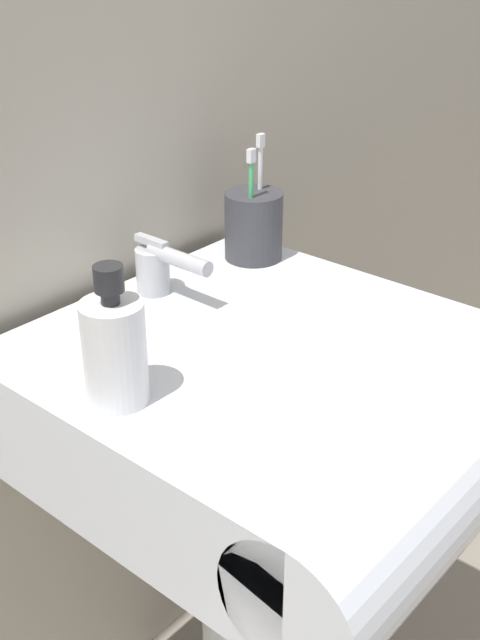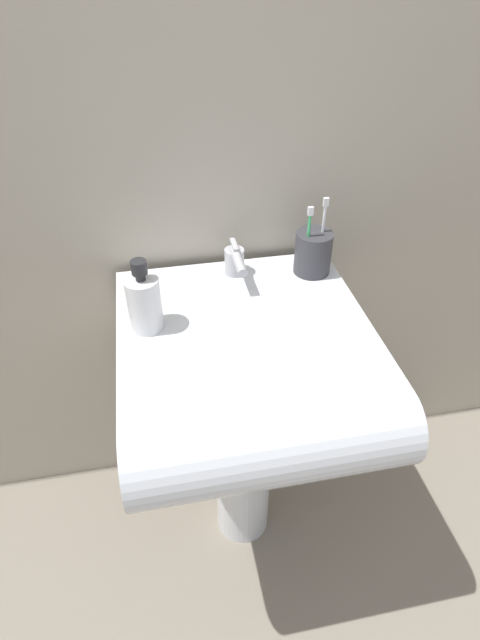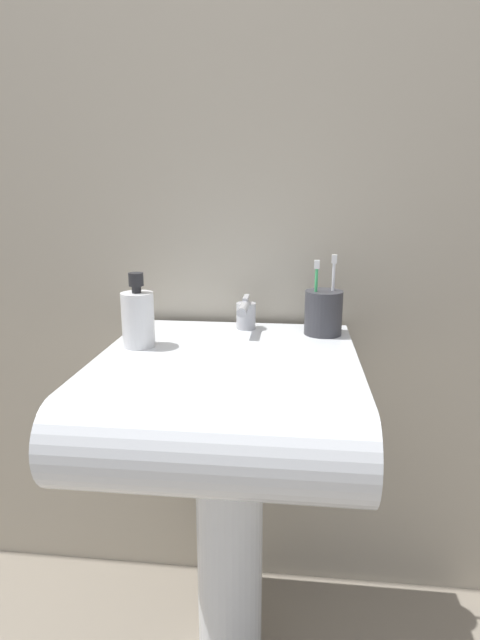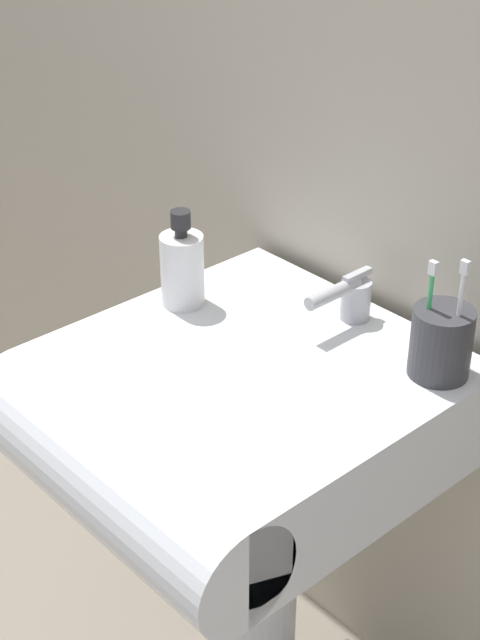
% 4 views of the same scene
% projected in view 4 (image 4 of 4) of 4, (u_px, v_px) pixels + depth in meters
% --- Properties ---
extents(wall_back, '(5.00, 0.05, 2.40)m').
position_uv_depth(wall_back, '(411.00, 41.00, 1.41)').
color(wall_back, '#B7AD99').
rests_on(wall_back, ground).
extents(sink_pedestal, '(0.15, 0.15, 0.62)m').
position_uv_depth(sink_pedestal, '(253.00, 588.00, 1.69)').
color(sink_pedestal, white).
rests_on(sink_pedestal, ground).
extents(sink_basin, '(0.54, 0.59, 0.16)m').
position_uv_depth(sink_basin, '(224.00, 419.00, 1.46)').
color(sink_basin, white).
rests_on(sink_basin, sink_pedestal).
extents(faucet, '(0.05, 0.13, 0.08)m').
position_uv_depth(faucet, '(350.00, 297.00, 1.53)').
color(faucet, '#B7B7BC').
rests_on(faucet, sink_basin).
extents(toothbrush_cup, '(0.09, 0.09, 0.19)m').
position_uv_depth(toothbrush_cup, '(441.00, 342.00, 1.39)').
color(toothbrush_cup, '#38383D').
rests_on(toothbrush_cup, sink_basin).
extents(soap_bottle, '(0.07, 0.07, 0.16)m').
position_uv_depth(soap_bottle, '(182.00, 268.00, 1.56)').
color(soap_bottle, white).
rests_on(soap_bottle, sink_basin).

